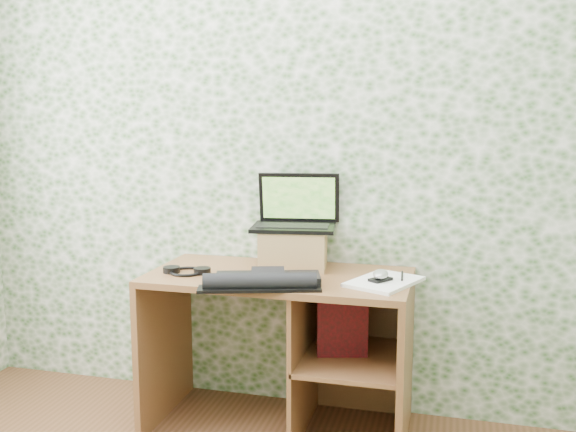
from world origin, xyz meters
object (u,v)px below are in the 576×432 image
(desk, at_px, (297,330))
(notepad, at_px, (384,282))
(keyboard, at_px, (264,280))
(laptop, at_px, (296,215))
(riser, at_px, (294,249))

(desk, distance_m, notepad, 0.50)
(keyboard, bearing_deg, laptop, 67.59)
(riser, relative_size, laptop, 0.73)
(riser, relative_size, notepad, 0.93)
(laptop, distance_m, notepad, 0.56)
(keyboard, relative_size, notepad, 1.58)
(notepad, bearing_deg, riser, -179.06)
(riser, relative_size, keyboard, 0.59)
(riser, distance_m, notepad, 0.50)
(desk, bearing_deg, riser, 111.41)
(riser, xyz_separation_m, keyboard, (-0.04, -0.36, -0.07))
(desk, relative_size, keyboard, 2.29)
(desk, xyz_separation_m, notepad, (0.41, -0.07, 0.28))
(riser, height_order, laptop, laptop)
(riser, bearing_deg, keyboard, -96.21)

